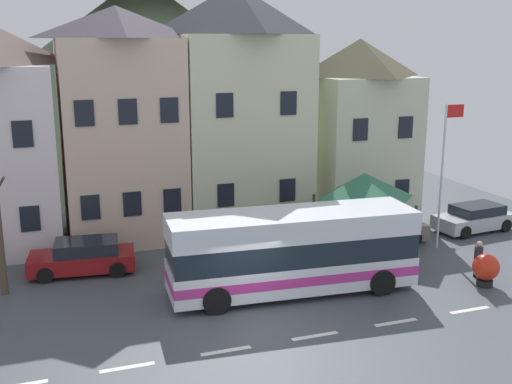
# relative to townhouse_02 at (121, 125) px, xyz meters

# --- Properties ---
(ground_plane) EXTENTS (40.00, 60.00, 0.07)m
(ground_plane) POSITION_rel_townhouse_02_xyz_m (2.77, -11.56, -5.44)
(ground_plane) COLOR #474D54
(townhouse_02) EXTENTS (5.40, 5.18, 10.83)m
(townhouse_02) POSITION_rel_townhouse_02_xyz_m (0.00, 0.00, 0.00)
(townhouse_02) COLOR beige
(townhouse_02) RESTS_ON ground_plane
(townhouse_03) EXTENTS (6.19, 6.28, 11.96)m
(townhouse_03) POSITION_rel_townhouse_02_xyz_m (5.87, 0.55, 0.57)
(townhouse_03) COLOR beige
(townhouse_03) RESTS_ON ground_plane
(townhouse_04) EXTENTS (5.11, 5.36, 9.40)m
(townhouse_04) POSITION_rel_townhouse_02_xyz_m (12.53, 0.09, -0.72)
(townhouse_04) COLOR beige
(townhouse_04) RESTS_ON ground_plane
(hilltop_castle) EXTENTS (40.71, 40.71, 22.54)m
(hilltop_castle) POSITION_rel_townhouse_02_xyz_m (5.01, 23.67, 2.21)
(hilltop_castle) COLOR #58684E
(hilltop_castle) RESTS_ON ground_plane
(transit_bus) EXTENTS (9.46, 3.18, 3.11)m
(transit_bus) POSITION_rel_townhouse_02_xyz_m (4.96, -9.12, -3.84)
(transit_bus) COLOR white
(transit_bus) RESTS_ON ground_plane
(bus_shelter) EXTENTS (3.60, 3.60, 3.62)m
(bus_shelter) POSITION_rel_townhouse_02_xyz_m (9.73, -5.86, -2.42)
(bus_shelter) COLOR #473D33
(bus_shelter) RESTS_ON ground_plane
(parked_car_00) EXTENTS (4.59, 1.89, 1.33)m
(parked_car_00) POSITION_rel_townhouse_02_xyz_m (11.07, -5.07, -4.75)
(parked_car_00) COLOR slate
(parked_car_00) RESTS_ON ground_plane
(parked_car_01) EXTENTS (4.37, 2.29, 1.37)m
(parked_car_01) POSITION_rel_townhouse_02_xyz_m (-2.33, -4.45, -4.74)
(parked_car_01) COLOR maroon
(parked_car_01) RESTS_ON ground_plane
(parked_car_03) EXTENTS (4.20, 2.23, 1.32)m
(parked_car_03) POSITION_rel_townhouse_02_xyz_m (16.59, -4.92, -4.76)
(parked_car_03) COLOR silver
(parked_car_03) RESTS_ON ground_plane
(pedestrian_00) EXTENTS (0.32, 0.30, 1.64)m
(pedestrian_00) POSITION_rel_townhouse_02_xyz_m (9.74, -6.74, -4.48)
(pedestrian_00) COLOR #38332D
(pedestrian_00) RESTS_ON ground_plane
(pedestrian_01) EXTENTS (0.34, 0.36, 1.54)m
(pedestrian_01) POSITION_rel_townhouse_02_xyz_m (12.53, -10.28, -4.55)
(pedestrian_01) COLOR black
(pedestrian_01) RESTS_ON ground_plane
(public_bench) EXTENTS (1.64, 0.48, 0.87)m
(public_bench) POSITION_rel_townhouse_02_xyz_m (8.69, -3.51, -4.94)
(public_bench) COLOR brown
(public_bench) RESTS_ON ground_plane
(flagpole) EXTENTS (0.95, 0.10, 6.63)m
(flagpole) POSITION_rel_townhouse_02_xyz_m (13.30, -6.61, -1.55)
(flagpole) COLOR silver
(flagpole) RESTS_ON ground_plane
(harbour_buoy) EXTENTS (1.03, 1.03, 1.28)m
(harbour_buoy) POSITION_rel_townhouse_02_xyz_m (12.26, -11.08, -4.70)
(harbour_buoy) COLOR black
(harbour_buoy) RESTS_ON ground_plane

